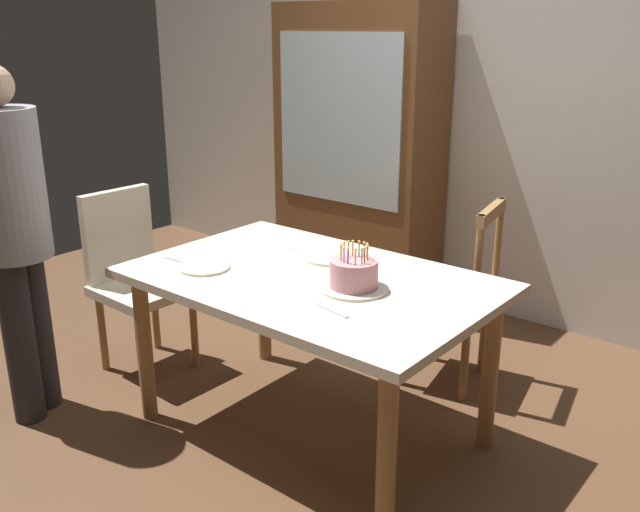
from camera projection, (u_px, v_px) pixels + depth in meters
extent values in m
plane|color=brown|center=(312.00, 430.00, 3.15)|extent=(6.40, 6.40, 0.00)
cube|color=beige|center=(509.00, 106.00, 4.09)|extent=(6.40, 0.10, 2.60)
cube|color=beige|center=(311.00, 280.00, 2.91)|extent=(1.53, 0.99, 0.04)
cylinder|color=#9E7042|center=(145.00, 348.00, 3.14)|extent=(0.07, 0.07, 0.71)
cylinder|color=#9E7042|center=(386.00, 458.00, 2.35)|extent=(0.07, 0.07, 0.71)
cylinder|color=#9E7042|center=(264.00, 298.00, 3.72)|extent=(0.07, 0.07, 0.71)
cylinder|color=#9E7042|center=(490.00, 372.00, 2.92)|extent=(0.07, 0.07, 0.71)
cylinder|color=silver|center=(354.00, 288.00, 2.76)|extent=(0.28, 0.28, 0.01)
cylinder|color=#D18C93|center=(354.00, 273.00, 2.74)|extent=(0.19, 0.19, 0.11)
cylinder|color=#E54C4C|center=(364.00, 256.00, 2.68)|extent=(0.01, 0.01, 0.05)
sphere|color=#FFC64C|center=(365.00, 248.00, 2.67)|extent=(0.01, 0.01, 0.01)
cylinder|color=#66CC72|center=(368.00, 254.00, 2.70)|extent=(0.01, 0.01, 0.05)
sphere|color=#FFC64C|center=(368.00, 246.00, 2.69)|extent=(0.01, 0.01, 0.01)
cylinder|color=yellow|center=(367.00, 252.00, 2.73)|extent=(0.01, 0.01, 0.05)
sphere|color=#FFC64C|center=(367.00, 244.00, 2.71)|extent=(0.01, 0.01, 0.01)
cylinder|color=#4C7FE5|center=(364.00, 251.00, 2.74)|extent=(0.01, 0.01, 0.05)
sphere|color=#FFC64C|center=(364.00, 243.00, 2.73)|extent=(0.01, 0.01, 0.01)
cylinder|color=#66CC72|center=(359.00, 250.00, 2.76)|extent=(0.01, 0.01, 0.05)
sphere|color=#FFC64C|center=(359.00, 242.00, 2.75)|extent=(0.01, 0.01, 0.01)
cylinder|color=#F2994C|center=(353.00, 249.00, 2.76)|extent=(0.01, 0.01, 0.05)
sphere|color=#FFC64C|center=(353.00, 241.00, 2.75)|extent=(0.01, 0.01, 0.01)
cylinder|color=#F2994C|center=(348.00, 250.00, 2.76)|extent=(0.01, 0.01, 0.05)
sphere|color=#FFC64C|center=(349.00, 242.00, 2.75)|extent=(0.01, 0.01, 0.01)
cylinder|color=#F2994C|center=(344.00, 251.00, 2.75)|extent=(0.01, 0.01, 0.05)
sphere|color=#FFC64C|center=(344.00, 243.00, 2.74)|extent=(0.01, 0.01, 0.01)
cylinder|color=#66CC72|center=(341.00, 253.00, 2.72)|extent=(0.01, 0.01, 0.05)
sphere|color=#FFC64C|center=(341.00, 245.00, 2.71)|extent=(0.01, 0.01, 0.01)
cylinder|color=#F2994C|center=(341.00, 254.00, 2.70)|extent=(0.01, 0.01, 0.05)
sphere|color=#FFC64C|center=(341.00, 246.00, 2.69)|extent=(0.01, 0.01, 0.01)
cylinder|color=#D872CC|center=(344.00, 256.00, 2.68)|extent=(0.01, 0.01, 0.05)
sphere|color=#FFC64C|center=(344.00, 248.00, 2.67)|extent=(0.01, 0.01, 0.01)
cylinder|color=#4C7FE5|center=(348.00, 257.00, 2.67)|extent=(0.01, 0.01, 0.05)
sphere|color=#FFC64C|center=(348.00, 249.00, 2.66)|extent=(0.01, 0.01, 0.01)
cylinder|color=yellow|center=(355.00, 258.00, 2.66)|extent=(0.01, 0.01, 0.05)
sphere|color=#FFC64C|center=(356.00, 250.00, 2.65)|extent=(0.01, 0.01, 0.01)
cylinder|color=#66CC72|center=(362.00, 257.00, 2.67)|extent=(0.01, 0.01, 0.05)
sphere|color=#FFC64C|center=(362.00, 249.00, 2.66)|extent=(0.01, 0.01, 0.01)
cylinder|color=silver|center=(204.00, 267.00, 2.99)|extent=(0.22, 0.22, 0.01)
cylinder|color=silver|center=(329.00, 258.00, 3.11)|extent=(0.22, 0.22, 0.01)
cube|color=silver|center=(179.00, 261.00, 3.08)|extent=(0.18, 0.02, 0.01)
cube|color=silver|center=(300.00, 252.00, 3.20)|extent=(0.18, 0.05, 0.01)
cube|color=silver|center=(331.00, 310.00, 2.55)|extent=(0.18, 0.05, 0.01)
cube|color=#9E7042|center=(445.00, 297.00, 3.48)|extent=(0.52, 0.52, 0.05)
cylinder|color=#9E7042|center=(423.00, 322.00, 3.77)|extent=(0.04, 0.04, 0.42)
cylinder|color=#9E7042|center=(399.00, 346.00, 3.49)|extent=(0.04, 0.04, 0.42)
cylinder|color=#9E7042|center=(484.00, 334.00, 3.62)|extent=(0.04, 0.04, 0.42)
cylinder|color=#9E7042|center=(465.00, 361.00, 3.34)|extent=(0.04, 0.04, 0.42)
cylinder|color=#9E7042|center=(498.00, 247.00, 3.46)|extent=(0.04, 0.04, 0.50)
cylinder|color=#9E7042|center=(478.00, 268.00, 3.16)|extent=(0.04, 0.04, 0.50)
cube|color=#9E7042|center=(492.00, 212.00, 3.24)|extent=(0.12, 0.40, 0.06)
cube|color=beige|center=(145.00, 290.00, 3.58)|extent=(0.45, 0.45, 0.05)
cylinder|color=#9E7042|center=(141.00, 351.00, 3.43)|extent=(0.04, 0.04, 0.42)
cylinder|color=#9E7042|center=(194.00, 330.00, 3.67)|extent=(0.04, 0.04, 0.42)
cylinder|color=#9E7042|center=(102.00, 333.00, 3.64)|extent=(0.04, 0.04, 0.42)
cylinder|color=#9E7042|center=(155.00, 313.00, 3.88)|extent=(0.04, 0.04, 0.42)
cube|color=beige|center=(118.00, 236.00, 3.62)|extent=(0.06, 0.40, 0.50)
cylinder|color=#262328|center=(20.00, 342.00, 3.12)|extent=(0.14, 0.14, 0.78)
cylinder|color=#262328|center=(37.00, 331.00, 3.24)|extent=(0.14, 0.14, 0.78)
cylinder|color=gray|center=(6.00, 185.00, 2.95)|extent=(0.32, 0.32, 0.65)
cube|color=brown|center=(358.00, 154.00, 4.53)|extent=(1.10, 0.44, 1.90)
cube|color=silver|center=(338.00, 120.00, 4.28)|extent=(0.94, 0.01, 1.04)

